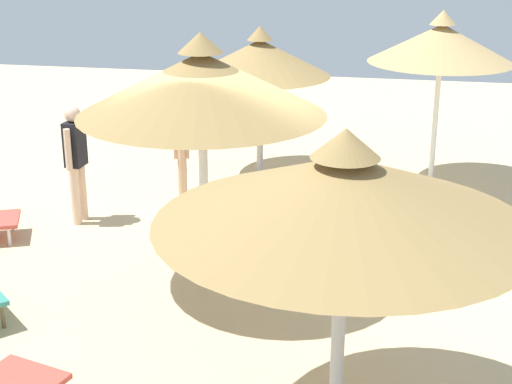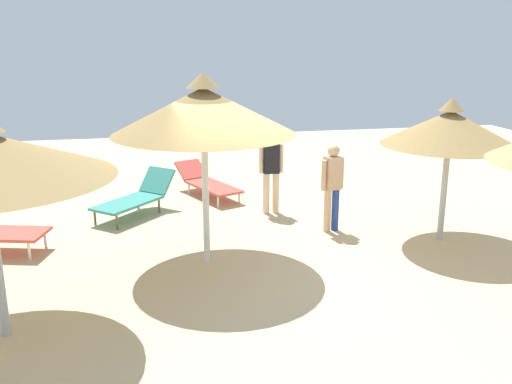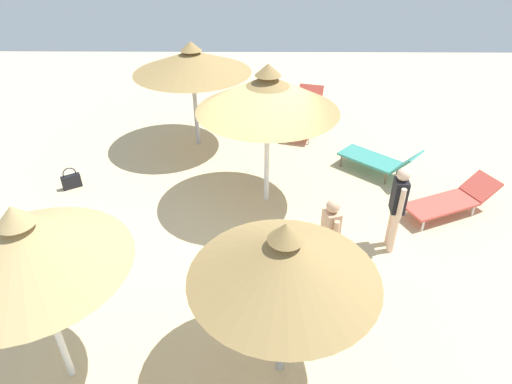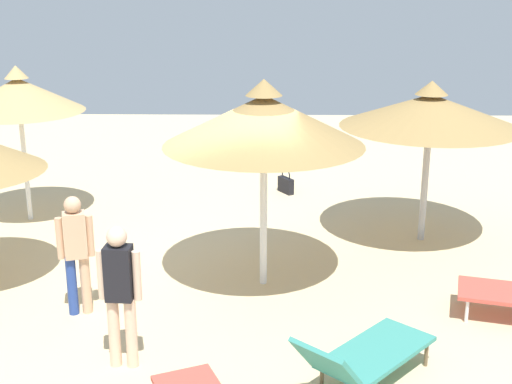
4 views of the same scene
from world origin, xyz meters
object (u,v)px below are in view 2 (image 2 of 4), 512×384
Objects in this scene: person_standing_front at (332,183)px; person_standing_center at (271,166)px; parasol_umbrella_far_left at (203,111)px; lounge_chair_edge at (207,182)px; lounge_chair_back at (136,197)px; parasol_umbrella_near_right at (450,128)px.

person_standing_front is 1.51m from person_standing_center.
person_standing_center reaches higher than person_standing_front.
parasol_umbrella_far_left is 2.95m from person_standing_front.
lounge_chair_edge is 3.41m from person_standing_front.
lounge_chair_edge is 1.96m from person_standing_center.
person_standing_center reaches higher than lounge_chair_back.
parasol_umbrella_near_right reaches higher than person_standing_front.
parasol_umbrella_far_left is 1.19× the size of parasol_umbrella_near_right.
person_standing_front is at bearing 122.87° from person_standing_center.
lounge_chair_back is (5.15, -2.48, -1.57)m from parasol_umbrella_near_right.
lounge_chair_edge is at bearing -44.63° from parasol_umbrella_near_right.
parasol_umbrella_far_left is 1.41× the size of lounge_chair_edge.
parasol_umbrella_near_right is at bearing -178.06° from parasol_umbrella_far_left.
lounge_chair_edge is (-1.53, -1.10, -0.07)m from lounge_chair_back.
parasol_umbrella_far_left is 4.26m from lounge_chair_edge.
person_standing_front is (1.71, -0.82, -1.05)m from parasol_umbrella_near_right.
parasol_umbrella_far_left is at bearing 112.31° from lounge_chair_back.
parasol_umbrella_near_right reaches higher than person_standing_center.
person_standing_front is 0.96× the size of person_standing_center.
parasol_umbrella_near_right is 5.93m from lounge_chair_back.
lounge_chair_back is at bearing -25.69° from parasol_umbrella_near_right.
parasol_umbrella_far_left is at bearing 22.06° from person_standing_front.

